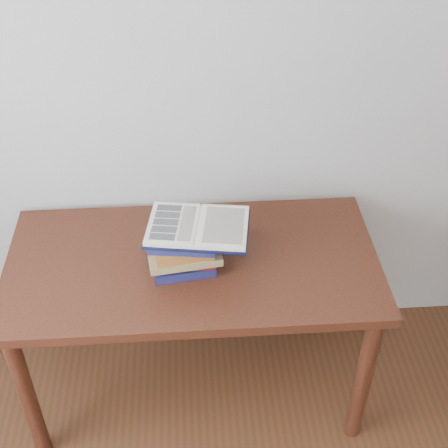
{
  "coord_description": "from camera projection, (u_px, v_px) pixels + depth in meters",
  "views": [
    {
      "loc": [
        -0.12,
        -0.26,
        2.2
      ],
      "look_at": [
        -0.02,
        1.27,
        0.96
      ],
      "focal_mm": 50.0,
      "sensor_mm": 36.0,
      "label": 1
    }
  ],
  "objects": [
    {
      "name": "desk",
      "position": [
        193.0,
        280.0,
        2.28
      ],
      "size": [
        1.33,
        0.66,
        0.71
      ],
      "color": "#4B2112",
      "rests_on": "ground"
    },
    {
      "name": "book_stack",
      "position": [
        184.0,
        251.0,
        2.14
      ],
      "size": [
        0.27,
        0.21,
        0.15
      ],
      "color": "#181A48",
      "rests_on": "desk"
    },
    {
      "name": "open_book",
      "position": [
        198.0,
        227.0,
        2.1
      ],
      "size": [
        0.37,
        0.29,
        0.03
      ],
      "rotation": [
        0.0,
        0.0,
        -0.15
      ],
      "color": "black",
      "rests_on": "book_stack"
    }
  ]
}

